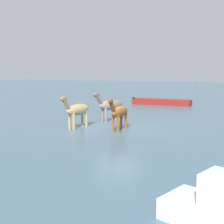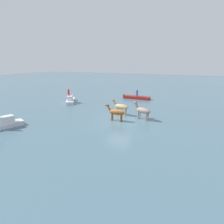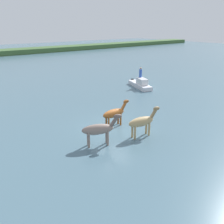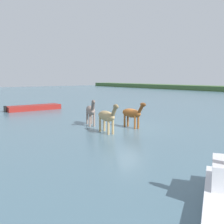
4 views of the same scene
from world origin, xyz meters
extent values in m
plane|color=#476675|center=(0.00, 0.00, 0.00)|extent=(166.39, 166.39, 0.00)
ellipsoid|color=gray|center=(-2.39, -1.48, 1.10)|extent=(2.05, 1.33, 0.67)
cylinder|color=gray|center=(-1.78, -1.58, 0.55)|extent=(0.15, 0.15, 1.10)
cylinder|color=gray|center=(-1.91, -1.87, 0.55)|extent=(0.15, 0.15, 1.10)
cylinder|color=gray|center=(-2.87, -1.10, 0.55)|extent=(0.15, 0.15, 1.10)
cylinder|color=gray|center=(-3.00, -1.39, 0.55)|extent=(0.15, 0.15, 1.10)
cylinder|color=#63544C|center=(-1.43, -1.91, 1.53)|extent=(0.65, 0.45, 0.73)
ellipsoid|color=#63544C|center=(-1.24, -1.99, 1.83)|extent=(0.59, 0.43, 0.29)
ellipsoid|color=brown|center=(0.21, 0.21, 1.03)|extent=(1.87, 0.58, 0.63)
cylinder|color=brown|center=(0.77, 0.35, 0.51)|extent=(0.14, 0.14, 1.03)
cylinder|color=brown|center=(0.76, 0.05, 0.51)|extent=(0.14, 0.14, 1.03)
cylinder|color=brown|center=(-0.35, 0.37, 0.51)|extent=(0.14, 0.14, 1.03)
cylinder|color=brown|center=(-0.35, 0.07, 0.51)|extent=(0.14, 0.14, 1.03)
cylinder|color=brown|center=(1.19, 0.19, 1.43)|extent=(0.57, 0.23, 0.68)
ellipsoid|color=brown|center=(1.39, 0.19, 1.71)|extent=(0.51, 0.22, 0.27)
ellipsoid|color=tan|center=(0.61, -2.24, 1.07)|extent=(2.01, 0.86, 0.65)
cylinder|color=tan|center=(1.21, -2.18, 0.54)|extent=(0.14, 0.14, 1.07)
cylinder|color=tan|center=(1.16, -2.49, 0.54)|extent=(0.14, 0.14, 1.07)
cylinder|color=tan|center=(0.05, -2.00, 0.54)|extent=(0.14, 0.14, 1.07)
cylinder|color=tan|center=(0.01, -2.31, 0.54)|extent=(0.14, 0.14, 1.07)
cylinder|color=olive|center=(1.63, -2.40, 1.50)|extent=(0.62, 0.31, 0.72)
ellipsoid|color=olive|center=(1.83, -2.43, 1.79)|extent=(0.56, 0.30, 0.29)
cube|color=silver|center=(11.00, -5.78, 0.16)|extent=(3.31, 4.23, 0.63)
cube|color=silver|center=(10.73, -5.35, 0.83)|extent=(1.53, 1.74, 0.70)
cube|color=black|center=(12.21, -7.66, 0.24)|extent=(0.37, 0.35, 0.68)
cube|color=maroon|center=(1.87, -13.12, 0.17)|extent=(4.76, 1.36, 0.64)
cube|color=black|center=(4.35, -13.13, 0.25)|extent=(0.24, 0.28, 0.69)
cube|color=silver|center=(9.87, 7.30, 0.16)|extent=(2.50, 4.43, 0.63)
cube|color=silver|center=(9.71, 6.81, 0.83)|extent=(1.28, 1.72, 0.70)
cylinder|color=red|center=(11.11, -5.55, 1.65)|extent=(0.32, 0.32, 0.95)
sphere|color=tan|center=(11.11, -5.55, 2.25)|extent=(0.24, 0.24, 0.24)
cylinder|color=#2D51B2|center=(1.86, -13.20, 1.07)|extent=(0.32, 0.32, 0.95)
sphere|color=tan|center=(1.86, -13.20, 1.66)|extent=(0.24, 0.24, 0.24)
camera|label=1|loc=(16.21, 6.88, 3.28)|focal=50.14mm
camera|label=2|loc=(-7.45, 18.58, 6.51)|focal=29.45mm
camera|label=3|loc=(-9.81, -12.39, 7.18)|focal=37.70mm
camera|label=4|loc=(14.92, -12.68, 3.56)|focal=45.37mm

